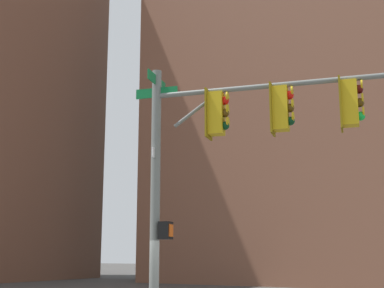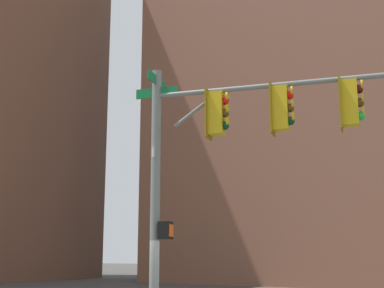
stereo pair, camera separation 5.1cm
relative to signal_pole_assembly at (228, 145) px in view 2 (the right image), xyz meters
The scene contains 2 objects.
signal_pole_assembly is the anchor object (origin of this frame).
building_brick_nearside 42.77m from the signal_pole_assembly, 15.34° to the left, with size 25.57×21.01×43.78m, color brown.
Camera 2 is at (-10.67, -7.19, 2.18)m, focal length 50.34 mm.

